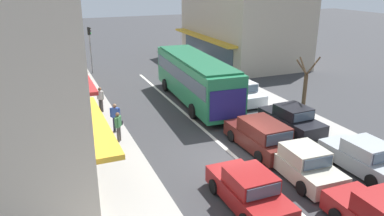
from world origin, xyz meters
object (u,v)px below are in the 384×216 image
sedan_adjacent_lane_trail (249,190)px  pedestrian_with_handbag_near (118,125)px  parked_sedan_kerb_front (365,158)px  traffic_light_downstreet (90,42)px  sedan_behind_bus_mid (302,164)px  street_tree_right (305,91)px  city_bus (195,76)px  parked_sedan_kerb_second (292,119)px  pedestrian_browsing_midblock (100,98)px  pedestrian_far_walker (115,116)px  wagon_behind_bus_near (261,136)px  parked_sedan_kerb_third (241,92)px

sedan_adjacent_lane_trail → pedestrian_with_handbag_near: (-3.39, 7.61, 0.40)m
parked_sedan_kerb_front → traffic_light_downstreet: traffic_light_downstreet is taller
sedan_behind_bus_mid → pedestrian_with_handbag_near: bearing=135.3°
parked_sedan_kerb_front → street_tree_right: street_tree_right is taller
city_bus → parked_sedan_kerb_front: bearing=-75.2°
sedan_adjacent_lane_trail → sedan_behind_bus_mid: size_ratio=0.98×
sedan_adjacent_lane_trail → traffic_light_downstreet: 24.12m
sedan_behind_bus_mid → parked_sedan_kerb_second: size_ratio=1.00×
sedan_adjacent_lane_trail → pedestrian_browsing_midblock: bearing=105.3°
sedan_behind_bus_mid → pedestrian_far_walker: size_ratio=2.62×
pedestrian_far_walker → sedan_behind_bus_mid: bearing=-50.8°
city_bus → sedan_adjacent_lane_trail: size_ratio=2.61×
sedan_adjacent_lane_trail → wagon_behind_bus_near: size_ratio=0.93×
city_bus → pedestrian_with_handbag_near: (-6.47, -4.83, -0.81)m
sedan_behind_bus_mid → wagon_behind_bus_near: wagon_behind_bus_near is taller
sedan_adjacent_lane_trail → sedan_behind_bus_mid: same height
parked_sedan_kerb_front → pedestrian_browsing_midblock: size_ratio=2.59×
sedan_behind_bus_mid → pedestrian_browsing_midblock: 13.51m
wagon_behind_bus_near → parked_sedan_kerb_third: size_ratio=1.07×
wagon_behind_bus_near → traffic_light_downstreet: 20.65m
pedestrian_browsing_midblock → pedestrian_far_walker: bearing=-86.7°
pedestrian_with_handbag_near → city_bus: bearing=36.8°
sedan_adjacent_lane_trail → parked_sedan_kerb_third: (6.16, 11.38, 0.00)m
parked_sedan_kerb_second → street_tree_right: size_ratio=1.09×
parked_sedan_kerb_third → pedestrian_far_walker: pedestrian_far_walker is taller
traffic_light_downstreet → parked_sedan_kerb_front: bearing=-69.9°
wagon_behind_bus_near → pedestrian_browsing_midblock: (-6.62, 8.56, 0.32)m
sedan_behind_bus_mid → pedestrian_far_walker: 10.40m
parked_sedan_kerb_third → pedestrian_browsing_midblock: bearing=172.4°
parked_sedan_kerb_third → pedestrian_far_walker: (-9.42, -2.33, 0.40)m
city_bus → sedan_behind_bus_mid: city_bus is taller
parked_sedan_kerb_second → pedestrian_far_walker: pedestrian_far_walker is taller
street_tree_right → wagon_behind_bus_near: bearing=-150.7°
city_bus → parked_sedan_kerb_front: 12.58m
pedestrian_with_handbag_near → pedestrian_far_walker: (0.13, 1.43, -0.00)m
wagon_behind_bus_near → parked_sedan_kerb_second: wagon_behind_bus_near is taller
street_tree_right → pedestrian_browsing_midblock: 12.83m
wagon_behind_bus_near → pedestrian_with_handbag_near: pedestrian_with_handbag_near is taller
parked_sedan_kerb_third → street_tree_right: 5.07m
city_bus → parked_sedan_kerb_third: (3.08, -1.07, -1.22)m
sedan_adjacent_lane_trail → pedestrian_with_handbag_near: size_ratio=2.58×
parked_sedan_kerb_third → traffic_light_downstreet: size_ratio=1.01×
parked_sedan_kerb_third → pedestrian_far_walker: bearing=-166.1°
traffic_light_downstreet → pedestrian_far_walker: bearing=-93.5°
city_bus → pedestrian_far_walker: bearing=-151.8°
sedan_behind_bus_mid → parked_sedan_kerb_front: same height
sedan_behind_bus_mid → parked_sedan_kerb_second: bearing=58.1°
traffic_light_downstreet → street_tree_right: traffic_light_downstreet is taller
city_bus → pedestrian_with_handbag_near: 8.12m
city_bus → sedan_behind_bus_mid: (0.23, -11.45, -1.22)m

